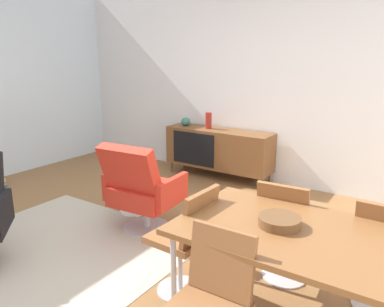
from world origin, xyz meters
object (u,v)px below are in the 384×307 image
(fruit_bowl, at_px, (131,166))
(vase_sculptural_dark, at_px, (186,122))
(sideboard, at_px, (218,148))
(dining_table, at_px, (311,241))
(dining_chair_back_left, at_px, (285,227))
(side_table_round, at_px, (131,186))
(dining_chair_front_left, at_px, (210,304))
(dining_chair_near_window, at_px, (186,237))
(wooden_bowl_on_table, at_px, (279,221))
(vase_cobalt, at_px, (208,120))
(lounge_chair_red, at_px, (141,188))

(fruit_bowl, bearing_deg, vase_sculptural_dark, 103.71)
(sideboard, bearing_deg, fruit_bowl, -95.95)
(dining_table, bearing_deg, dining_chair_back_left, 121.75)
(vase_sculptural_dark, distance_m, side_table_round, 1.79)
(dining_chair_back_left, relative_size, dining_chair_front_left, 1.00)
(dining_chair_back_left, bearing_deg, dining_chair_near_window, -134.04)
(wooden_bowl_on_table, xyz_separation_m, dining_chair_front_left, (-0.15, -0.56, -0.30))
(vase_cobalt, height_order, dining_chair_near_window, vase_cobalt)
(wooden_bowl_on_table, height_order, fruit_bowl, wooden_bowl_on_table)
(wooden_bowl_on_table, distance_m, dining_chair_back_left, 0.65)
(dining_chair_near_window, relative_size, side_table_round, 1.65)
(wooden_bowl_on_table, relative_size, dining_chair_front_left, 0.30)
(wooden_bowl_on_table, bearing_deg, dining_chair_front_left, -104.96)
(dining_chair_near_window, xyz_separation_m, dining_chair_front_left, (0.54, -0.56, 0.00))
(vase_cobalt, xyz_separation_m, vase_sculptural_dark, (-0.41, 0.00, -0.06))
(dining_chair_near_window, bearing_deg, dining_chair_back_left, 45.96)
(wooden_bowl_on_table, bearing_deg, dining_chair_back_left, 104.69)
(fruit_bowl, bearing_deg, dining_table, -21.42)
(lounge_chair_red, relative_size, fruit_bowl, 4.73)
(vase_sculptural_dark, distance_m, fruit_bowl, 1.74)
(vase_sculptural_dark, bearing_deg, dining_table, -43.80)
(vase_sculptural_dark, distance_m, lounge_chair_red, 2.14)
(lounge_chair_red, distance_m, fruit_bowl, 0.50)
(dining_table, xyz_separation_m, lounge_chair_red, (-1.86, 0.61, -0.23))
(vase_cobalt, relative_size, lounge_chair_red, 0.25)
(vase_sculptural_dark, bearing_deg, side_table_round, -76.31)
(vase_sculptural_dark, height_order, lounge_chair_red, lounge_chair_red)
(vase_cobalt, bearing_deg, side_table_round, -89.92)
(wooden_bowl_on_table, xyz_separation_m, fruit_bowl, (-2.06, 0.88, -0.21))
(wooden_bowl_on_table, distance_m, side_table_round, 2.29)
(dining_chair_back_left, relative_size, side_table_round, 1.65)
(dining_chair_near_window, height_order, fruit_bowl, dining_chair_near_window)
(side_table_round, bearing_deg, fruit_bowl, 90.11)
(sideboard, distance_m, fruit_bowl, 1.69)
(dining_chair_front_left, bearing_deg, dining_table, 57.87)
(wooden_bowl_on_table, distance_m, fruit_bowl, 2.26)
(sideboard, distance_m, wooden_bowl_on_table, 3.20)
(sideboard, xyz_separation_m, wooden_bowl_on_table, (1.89, -2.56, 0.33))
(vase_cobalt, relative_size, dining_table, 0.15)
(lounge_chair_red, bearing_deg, fruit_bowl, 145.15)
(vase_sculptural_dark, distance_m, dining_chair_back_left, 3.09)
(vase_sculptural_dark, height_order, dining_table, vase_sculptural_dark)
(dining_chair_back_left, bearing_deg, sideboard, 131.05)
(dining_chair_front_left, bearing_deg, vase_cobalt, 121.53)
(sideboard, bearing_deg, wooden_bowl_on_table, -53.54)
(vase_sculptural_dark, xyz_separation_m, fruit_bowl, (0.41, -1.68, -0.23))
(dining_table, bearing_deg, dining_chair_near_window, -179.84)
(sideboard, bearing_deg, dining_chair_near_window, -64.90)
(dining_chair_near_window, xyz_separation_m, dining_chair_back_left, (0.54, 0.56, 0.00))
(dining_chair_front_left, bearing_deg, fruit_bowl, 142.90)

